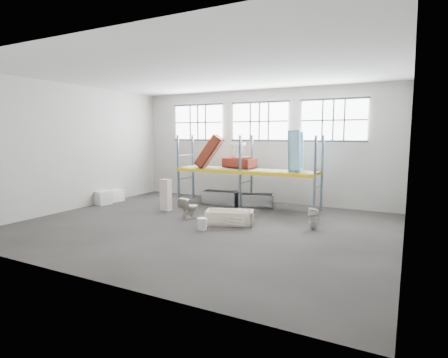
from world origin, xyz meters
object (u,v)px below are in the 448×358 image
Objects in this scene: blue_tub_upright at (296,151)px; toilet_white at (314,218)px; bathtub_beige at (230,217)px; cistern_tall at (166,195)px; rust_tub_flat at (239,163)px; bucket at (202,224)px; toilet_beige at (189,207)px; steel_tub_right at (256,200)px; steel_tub_left at (221,198)px; carton_near at (102,198)px.

toilet_white is at bearing -60.13° from blue_tub_upright.
bathtub_beige is 1.27× the size of cistern_tall.
bucket is at bearing -81.51° from rust_tub_flat.
toilet_white reaches higher than bathtub_beige.
toilet_beige is at bearing 155.30° from bathtub_beige.
rust_tub_flat is at bearing 98.49° from bucket.
steel_tub_right is 0.92× the size of blue_tub_upright.
rust_tub_flat is at bearing 13.21° from steel_tub_left.
toilet_beige is 4.46m from toilet_white.
cistern_tall is at bearing -112.84° from toilet_white.
bathtub_beige is 3.46m from steel_tub_left.
carton_near is (-6.17, -2.60, 0.02)m from steel_tub_right.
cistern_tall is (-1.50, 0.61, 0.25)m from toilet_beige.
toilet_beige is 4.78m from carton_near.
bathtub_beige is at bearing -84.06° from steel_tub_right.
toilet_white is 9.20m from carton_near.
toilet_beige is at bearing -105.34° from toilet_white.
toilet_white is at bearing 28.33° from bucket.
blue_tub_upright reaches higher than steel_tub_right.
steel_tub_right is at bearing 88.12° from bucket.
carton_near is at bearing 7.86° from toilet_beige.
bathtub_beige is 3.17m from steel_tub_right.
steel_tub_left reaches higher than steel_tub_right.
steel_tub_left is at bearing 26.95° from carton_near.
blue_tub_upright reaches higher than carton_near.
toilet_white is 0.50× the size of rust_tub_flat.
toilet_beige is 2.74m from steel_tub_left.
steel_tub_left is 2.35× the size of carton_near.
blue_tub_upright is at bearing -3.57° from rust_tub_flat.
carton_near reaches higher than steel_tub_right.
toilet_beige reaches higher than toilet_white.
blue_tub_upright is at bearing 64.97° from bucket.
bathtub_beige is 1.01× the size of blue_tub_upright.
toilet_white is 3.32m from blue_tub_upright.
bathtub_beige is at bearing -173.01° from toilet_beige.
cistern_tall is at bearing -122.44° from steel_tub_left.
rust_tub_flat is (-3.78, 2.43, 1.47)m from toilet_white.
rust_tub_flat is 2.55m from blue_tub_upright.
cistern_tall is (-3.24, 0.78, 0.39)m from bathtub_beige.
steel_tub_left is at bearing 103.86° from bathtub_beige.
steel_tub_right is (-3.03, 2.49, -0.09)m from toilet_white.
toilet_white is at bearing -39.44° from steel_tub_right.
rust_tub_flat is 4.49m from bucket.
toilet_beige is 1.13× the size of carton_near.
blue_tub_upright reaches higher than bathtub_beige.
blue_tub_upright reaches higher than cistern_tall.
steel_tub_left is 3.90m from blue_tub_upright.
carton_near is (-4.77, 0.39, -0.09)m from toilet_beige.
bathtub_beige is at bearing -70.70° from rust_tub_flat.
rust_tub_flat reaches higher than steel_tub_left.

